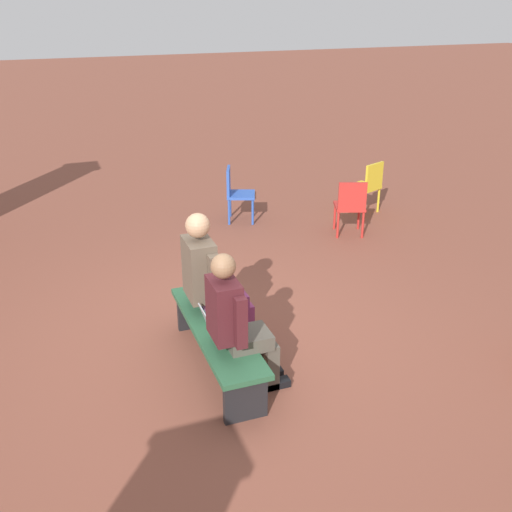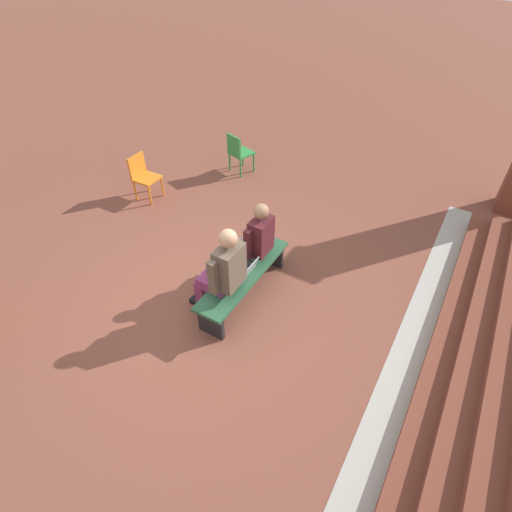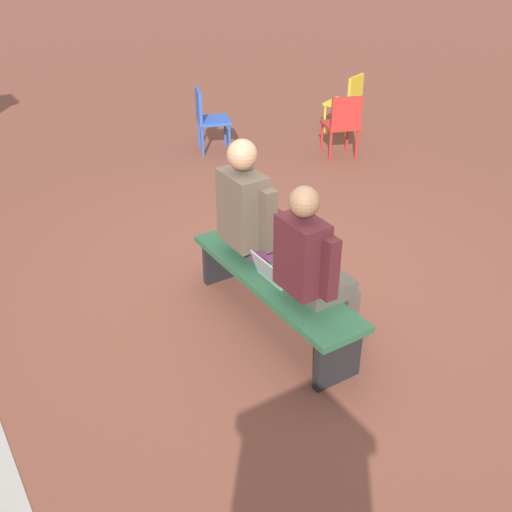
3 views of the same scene
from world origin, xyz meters
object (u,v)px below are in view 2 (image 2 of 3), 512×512
object	(u,v)px
bench	(244,277)
person_student	(254,240)
laptop	(246,269)
plastic_chair_near_bench_right	(238,151)
plastic_chair_far_right	(143,174)
person_adult	(223,271)

from	to	relation	value
bench	person_student	distance (m)	0.54
laptop	person_student	bearing A→B (deg)	-167.34
person_student	plastic_chair_near_bench_right	bearing A→B (deg)	-143.10
laptop	plastic_chair_near_bench_right	distance (m)	3.58
person_student	plastic_chair_near_bench_right	size ratio (longest dim) A/B	1.61
person_student	plastic_chair_near_bench_right	xyz separation A→B (m)	(-2.59, -1.95, -0.24)
bench	plastic_chair_far_right	size ratio (longest dim) A/B	2.14
person_student	plastic_chair_near_bench_right	world-z (taller)	person_student
person_adult	plastic_chair_far_right	size ratio (longest dim) A/B	1.71
bench	plastic_chair_near_bench_right	world-z (taller)	plastic_chair_near_bench_right
plastic_chair_far_right	person_adult	bearing A→B (deg)	60.91
bench	plastic_chair_near_bench_right	bearing A→B (deg)	-145.98
person_student	laptop	distance (m)	0.42
person_adult	plastic_chair_near_bench_right	bearing A→B (deg)	-150.00
laptop	plastic_chair_far_right	bearing A→B (deg)	-112.01
person_student	plastic_chair_near_bench_right	distance (m)	3.25
person_student	laptop	size ratio (longest dim) A/B	4.22
bench	plastic_chair_far_right	world-z (taller)	plastic_chair_far_right
laptop	plastic_chair_far_right	size ratio (longest dim) A/B	0.38
bench	laptop	size ratio (longest dim) A/B	5.63
bench	laptop	xyz separation A→B (m)	(-0.04, 0.01, 0.15)
person_adult	plastic_chair_near_bench_right	distance (m)	3.90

